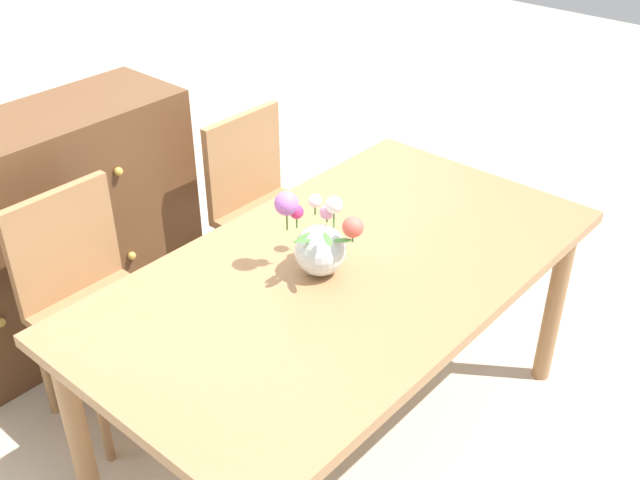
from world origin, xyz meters
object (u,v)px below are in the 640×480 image
at_px(dresser, 32,241).
at_px(chair_right, 263,202).
at_px(dining_table, 344,288).
at_px(flower_vase, 319,242).
at_px(chair_left, 88,293).

bearing_deg(dresser, chair_right, -31.26).
xyz_separation_m(dining_table, dresser, (-0.38, 1.33, -0.19)).
distance_m(dining_table, flower_vase, 0.21).
height_order(dresser, flower_vase, flower_vase).
distance_m(dining_table, chair_left, 0.96).
bearing_deg(flower_vase, chair_left, 115.66).
bearing_deg(chair_left, chair_right, -180.00).
relative_size(dining_table, chair_left, 1.98).
height_order(chair_left, chair_right, same).
xyz_separation_m(dining_table, chair_right, (0.45, 0.83, -0.17)).
bearing_deg(flower_vase, chair_right, 56.28).
height_order(dining_table, flower_vase, flower_vase).
bearing_deg(chair_right, dresser, -31.26).
xyz_separation_m(dining_table, flower_vase, (-0.07, 0.04, 0.20)).
relative_size(chair_left, flower_vase, 3.28).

